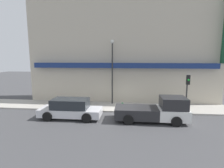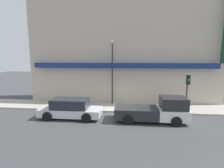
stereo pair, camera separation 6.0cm
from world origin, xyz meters
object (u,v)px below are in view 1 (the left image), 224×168
(street_lamp, at_px, (112,65))
(traffic_light, at_px, (187,87))
(parked_car, at_px, (71,109))
(fire_hydrant, at_px, (122,106))
(pickup_truck, at_px, (156,111))

(street_lamp, distance_m, traffic_light, 7.11)
(parked_car, height_order, fire_hydrant, parked_car)
(parked_car, distance_m, street_lamp, 6.09)
(pickup_truck, distance_m, street_lamp, 6.50)
(pickup_truck, xyz_separation_m, traffic_light, (2.84, 2.12, 1.52))
(parked_car, relative_size, fire_hydrant, 8.42)
(street_lamp, xyz_separation_m, traffic_light, (6.57, -2.14, -1.67))
(pickup_truck, relative_size, street_lamp, 0.85)
(parked_car, bearing_deg, fire_hydrant, 30.61)
(fire_hydrant, xyz_separation_m, street_lamp, (-1.11, 1.72, 3.61))
(street_lamp, relative_size, traffic_light, 1.98)
(pickup_truck, xyz_separation_m, fire_hydrant, (-2.63, 2.54, -0.41))
(street_lamp, bearing_deg, parked_car, -124.15)
(fire_hydrant, bearing_deg, pickup_truck, -44.04)
(parked_car, bearing_deg, traffic_light, 10.80)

